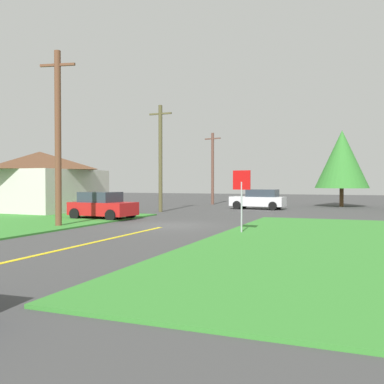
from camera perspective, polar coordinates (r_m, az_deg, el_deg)
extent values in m
plane|color=#404040|center=(21.88, -3.08, -4.46)|extent=(120.00, 120.00, 0.00)
cube|color=#36832F|center=(15.98, 23.44, -6.56)|extent=(12.00, 20.00, 0.08)
cube|color=yellow|center=(15.02, -15.89, -7.13)|extent=(0.20, 14.00, 0.01)
cylinder|color=#9EA0A8|center=(18.33, 6.59, -2.12)|extent=(0.07, 0.07, 2.21)
cube|color=red|center=(18.30, 6.60, 1.59)|extent=(0.80, 0.21, 0.81)
cube|color=red|center=(26.02, -11.72, -2.16)|extent=(3.96, 2.28, 0.76)
cube|color=#2D3842|center=(26.10, -12.06, -0.66)|extent=(2.23, 1.91, 0.60)
cylinder|color=black|center=(26.06, -8.16, -2.80)|extent=(0.70, 0.28, 0.68)
cylinder|color=black|center=(24.49, -10.72, -3.07)|extent=(0.70, 0.28, 0.68)
cylinder|color=black|center=(27.59, -12.61, -2.59)|extent=(0.70, 0.28, 0.68)
cylinder|color=black|center=(26.12, -15.27, -2.83)|extent=(0.70, 0.28, 0.68)
cube|color=silver|center=(35.55, 8.70, -1.23)|extent=(4.51, 2.05, 0.76)
cube|color=#2D3842|center=(35.42, 9.32, -0.14)|extent=(2.52, 1.69, 0.60)
cylinder|color=black|center=(35.24, 5.98, -1.73)|extent=(0.70, 0.27, 0.68)
cylinder|color=black|center=(36.83, 6.86, -1.61)|extent=(0.70, 0.27, 0.68)
cylinder|color=black|center=(34.35, 10.67, -1.83)|extent=(0.70, 0.27, 0.68)
cylinder|color=black|center=(35.97, 11.36, -1.69)|extent=(0.70, 0.27, 0.68)
cylinder|color=brown|center=(22.11, -17.35, 6.69)|extent=(0.31, 0.31, 8.59)
cube|color=brown|center=(22.74, -17.41, 15.78)|extent=(1.79, 0.48, 0.12)
cylinder|color=brown|center=(32.03, -4.21, 4.43)|extent=(0.29, 0.29, 7.90)
cube|color=brown|center=(32.38, -4.22, 10.31)|extent=(1.80, 0.15, 0.12)
cylinder|color=brown|center=(42.77, 2.75, 3.10)|extent=(0.28, 0.28, 7.10)
cube|color=brown|center=(42.97, 2.75, 7.08)|extent=(1.78, 0.55, 0.12)
cylinder|color=brown|center=(40.95, 19.22, -0.68)|extent=(0.36, 0.36, 1.68)
cone|color=#31792C|center=(40.98, 19.25, 4.13)|extent=(4.72, 4.72, 5.20)
cube|color=beige|center=(34.11, -19.52, 0.14)|extent=(7.83, 7.34, 3.11)
pyramid|color=brown|center=(34.14, -19.55, 3.91)|extent=(7.83, 7.34, 1.38)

